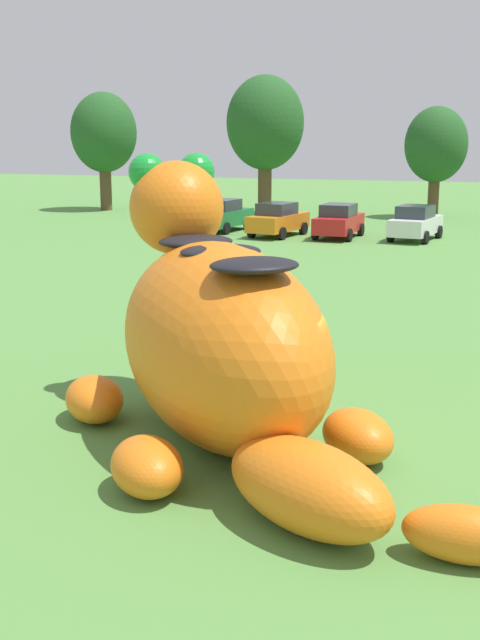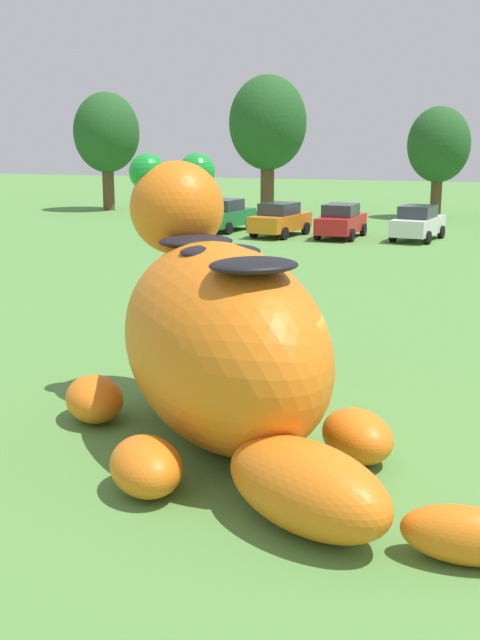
# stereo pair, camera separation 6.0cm
# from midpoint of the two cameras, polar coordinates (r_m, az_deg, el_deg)

# --- Properties ---
(ground_plane) EXTENTS (160.00, 160.00, 0.00)m
(ground_plane) POSITION_cam_midpoint_polar(r_m,az_deg,el_deg) (13.72, 1.94, -8.97)
(ground_plane) COLOR #568E42
(giant_inflatable_creature) EXTENTS (8.37, 7.34, 4.79)m
(giant_inflatable_creature) POSITION_cam_midpoint_polar(r_m,az_deg,el_deg) (13.54, -1.16, -1.47)
(giant_inflatable_creature) COLOR orange
(giant_inflatable_creature) RESTS_ON ground
(car_green) EXTENTS (2.40, 4.31, 1.72)m
(car_green) POSITION_cam_midpoint_polar(r_m,az_deg,el_deg) (43.74, -1.02, 7.42)
(car_green) COLOR #1E7238
(car_green) RESTS_ON ground
(car_orange) EXTENTS (2.50, 4.35, 1.72)m
(car_orange) POSITION_cam_midpoint_polar(r_m,az_deg,el_deg) (41.60, 2.90, 7.12)
(car_orange) COLOR orange
(car_orange) RESTS_ON ground
(car_red) EXTENTS (2.10, 4.18, 1.72)m
(car_red) POSITION_cam_midpoint_polar(r_m,az_deg,el_deg) (41.14, 7.20, 6.97)
(car_red) COLOR red
(car_red) RESTS_ON ground
(car_white) EXTENTS (2.43, 4.32, 1.72)m
(car_white) POSITION_cam_midpoint_polar(r_m,az_deg,el_deg) (40.89, 12.52, 6.72)
(car_white) COLOR white
(car_white) RESTS_ON ground
(tree_far_left) EXTENTS (4.45, 4.45, 7.90)m
(tree_far_left) POSITION_cam_midpoint_polar(r_m,az_deg,el_deg) (56.65, -9.40, 12.90)
(tree_far_left) COLOR brown
(tree_far_left) RESTS_ON ground
(tree_left) EXTENTS (4.96, 4.96, 8.81)m
(tree_left) POSITION_cam_midpoint_polar(r_m,az_deg,el_deg) (52.96, 2.01, 13.71)
(tree_left) COLOR brown
(tree_left) RESTS_ON ground
(tree_mid_left) EXTENTS (3.83, 3.83, 6.80)m
(tree_mid_left) POSITION_cam_midpoint_polar(r_m,az_deg,el_deg) (51.96, 13.92, 11.91)
(tree_mid_left) COLOR brown
(tree_mid_left) RESTS_ON ground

